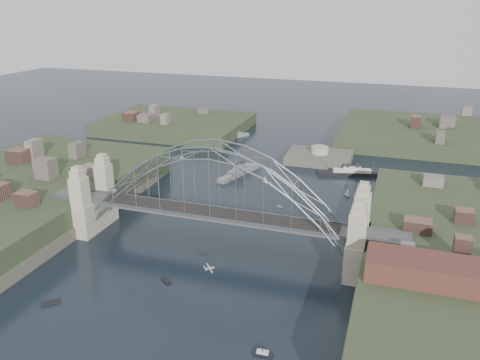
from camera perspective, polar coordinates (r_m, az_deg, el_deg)
name	(u,v)px	position (r m, az deg, el deg)	size (l,w,h in m)	color
ground	(215,247)	(112.89, -2.89, -7.80)	(500.00, 500.00, 0.00)	black
bridge	(214,197)	(107.63, -3.01, -2.00)	(84.00, 13.80, 24.60)	#4A4A4C
shore_west	(12,207)	(141.46, -25.16, -2.93)	(50.50, 90.00, 12.00)	#2E3B21
headland_nw	(176,128)	(215.31, -7.53, 6.00)	(60.00, 45.00, 9.00)	#2E3B21
headland_ne	(431,139)	(209.74, 21.41, 4.44)	(70.00, 55.00, 9.50)	#2E3B21
fort_island	(319,162)	(172.96, 9.22, 2.04)	(22.00, 16.00, 9.40)	#4F4B3F
wharf_shed	(426,270)	(90.02, 20.97, -9.82)	(20.00, 8.00, 4.00)	#592D26
naval_cruiser_near	(240,172)	(157.24, -0.06, 0.93)	(8.72, 19.85, 6.00)	gray
naval_cruiser_far	(235,136)	(200.30, -0.61, 5.15)	(9.15, 12.76, 4.70)	gray
ocean_liner	(352,173)	(160.78, 12.96, 0.80)	(21.99, 8.13, 5.38)	black
aeroplane	(209,268)	(92.06, -3.71, -10.26)	(2.46, 3.01, 0.52)	silver
small_boat_a	(179,207)	(133.36, -7.14, -3.20)	(2.39, 0.96, 1.43)	silver
small_boat_b	(280,207)	(133.41, 4.67, -3.16)	(1.82, 1.48, 0.45)	silver
small_boat_c	(166,281)	(100.99, -8.66, -11.60)	(2.73, 2.18, 0.45)	silver
small_boat_d	(347,193)	(143.72, 12.45, -1.50)	(1.99, 2.08, 2.38)	silver
small_boat_e	(182,158)	(175.01, -6.84, 2.59)	(3.01, 3.64, 1.43)	silver
small_boat_f	(265,179)	(150.87, 2.97, 0.06)	(1.81, 1.60, 2.38)	silver
small_boat_g	(263,353)	(82.43, 2.66, -19.61)	(3.23, 1.15, 1.43)	silver
small_boat_h	(251,149)	(184.36, 1.27, 3.61)	(1.73, 0.60, 0.45)	silver
small_boat_i	(374,242)	(118.77, 15.38, -6.98)	(1.52, 2.38, 0.45)	silver
small_boat_j	(50,303)	(99.97, -21.31, -13.28)	(3.31, 3.05, 0.45)	silver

